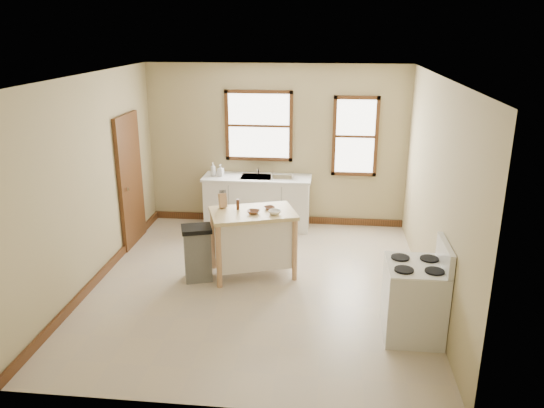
{
  "coord_description": "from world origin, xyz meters",
  "views": [
    {
      "loc": [
        0.9,
        -6.51,
        3.37
      ],
      "look_at": [
        0.15,
        0.4,
        1.04
      ],
      "focal_mm": 35.0,
      "sensor_mm": 36.0,
      "label": 1
    }
  ],
  "objects": [
    {
      "name": "bowl_c",
      "position": [
        0.2,
        0.26,
        0.97
      ],
      "size": [
        0.24,
        0.24,
        0.05
      ],
      "primitive_type": "imported",
      "rotation": [
        0.0,
        0.0,
        0.63
      ],
      "color": "white",
      "rests_on": "kitchen_island"
    },
    {
      "name": "baseboard_left",
      "position": [
        -2.22,
        0.0,
        0.06
      ],
      "size": [
        0.04,
        5.0,
        0.12
      ],
      "primitive_type": "cube",
      "color": "#3B2210",
      "rests_on": "ground"
    },
    {
      "name": "baseboard_back",
      "position": [
        0.0,
        2.47,
        0.06
      ],
      "size": [
        4.5,
        0.04,
        0.12
      ],
      "primitive_type": "cube",
      "color": "#3B2210",
      "rests_on": "ground"
    },
    {
      "name": "window_side",
      "position": [
        1.35,
        2.48,
        1.6
      ],
      "size": [
        0.77,
        0.06,
        1.37
      ],
      "primitive_type": null,
      "color": "#3B2210",
      "rests_on": "wall_back"
    },
    {
      "name": "floor",
      "position": [
        0.0,
        0.0,
        0.0
      ],
      "size": [
        5.0,
        5.0,
        0.0
      ],
      "primitive_type": "plane",
      "color": "#BCAB95",
      "rests_on": "ground"
    },
    {
      "name": "knife_block",
      "position": [
        -0.55,
        0.45,
        1.04
      ],
      "size": [
        0.13,
        0.13,
        0.2
      ],
      "primitive_type": null,
      "rotation": [
        0.0,
        0.0,
        0.45
      ],
      "color": "tan",
      "rests_on": "kitchen_island"
    },
    {
      "name": "gas_stove",
      "position": [
        1.92,
        -1.04,
        0.57
      ],
      "size": [
        0.7,
        0.71,
        1.14
      ],
      "primitive_type": null,
      "color": "silver",
      "rests_on": "ground"
    },
    {
      "name": "dish_rack",
      "position": [
        0.14,
        2.15,
        0.97
      ],
      "size": [
        0.4,
        0.32,
        0.09
      ],
      "primitive_type": null,
      "rotation": [
        0.0,
        0.0,
        0.14
      ],
      "color": "silver",
      "rests_on": "sink_counter"
    },
    {
      "name": "trash_bin",
      "position": [
        -0.85,
        0.08,
        0.39
      ],
      "size": [
        0.49,
        0.45,
        0.78
      ],
      "primitive_type": null,
      "rotation": [
        0.0,
        0.0,
        0.32
      ],
      "color": "#5D5D5B",
      "rests_on": "ground"
    },
    {
      "name": "bowl_a",
      "position": [
        -0.09,
        0.26,
        0.96
      ],
      "size": [
        0.19,
        0.19,
        0.04
      ],
      "primitive_type": "imported",
      "rotation": [
        0.0,
        0.0,
        -0.1
      ],
      "color": "brown",
      "rests_on": "kitchen_island"
    },
    {
      "name": "soap_bottle_b",
      "position": [
        -0.93,
        2.18,
        1.02
      ],
      "size": [
        0.11,
        0.11,
        0.2
      ],
      "primitive_type": "imported",
      "rotation": [
        0.0,
        0.0,
        -0.25
      ],
      "color": "#B2B2B2",
      "rests_on": "sink_counter"
    },
    {
      "name": "faucet",
      "position": [
        -0.3,
        2.38,
        1.03
      ],
      "size": [
        0.03,
        0.03,
        0.22
      ],
      "primitive_type": "cylinder",
      "color": "silver",
      "rests_on": "sink_counter"
    },
    {
      "name": "wall_left",
      "position": [
        -2.25,
        0.0,
        1.4
      ],
      "size": [
        0.04,
        5.0,
        2.8
      ],
      "primitive_type": "cube",
      "color": "tan",
      "rests_on": "ground"
    },
    {
      "name": "ceiling",
      "position": [
        0.0,
        0.0,
        2.8
      ],
      "size": [
        5.0,
        5.0,
        0.0
      ],
      "primitive_type": "plane",
      "rotation": [
        3.14,
        0.0,
        0.0
      ],
      "color": "white",
      "rests_on": "ground"
    },
    {
      "name": "kitchen_island",
      "position": [
        -0.11,
        0.33,
        0.47
      ],
      "size": [
        1.33,
        1.06,
        0.94
      ],
      "primitive_type": null,
      "rotation": [
        0.0,
        0.0,
        0.33
      ],
      "color": "tan",
      "rests_on": "ground"
    },
    {
      "name": "window_main",
      "position": [
        -0.3,
        2.48,
        1.75
      ],
      "size": [
        1.17,
        0.06,
        1.22
      ],
      "primitive_type": null,
      "color": "#3B2210",
      "rests_on": "wall_back"
    },
    {
      "name": "wall_right",
      "position": [
        2.25,
        0.0,
        1.4
      ],
      "size": [
        0.04,
        5.0,
        2.8
      ],
      "primitive_type": "cube",
      "color": "tan",
      "rests_on": "ground"
    },
    {
      "name": "bowl_b",
      "position": [
        0.11,
        0.47,
        0.96
      ],
      "size": [
        0.2,
        0.2,
        0.04
      ],
      "primitive_type": "imported",
      "rotation": [
        0.0,
        0.0,
        0.54
      ],
      "color": "brown",
      "rests_on": "kitchen_island"
    },
    {
      "name": "sink_counter",
      "position": [
        -0.3,
        2.2,
        0.46
      ],
      "size": [
        1.86,
        0.62,
        0.92
      ],
      "primitive_type": null,
      "color": "silver",
      "rests_on": "ground"
    },
    {
      "name": "soap_bottle_a",
      "position": [
        -1.06,
        2.17,
        1.04
      ],
      "size": [
        0.1,
        0.1,
        0.24
      ],
      "primitive_type": "imported",
      "rotation": [
        0.0,
        0.0,
        0.08
      ],
      "color": "#B2B2B2",
      "rests_on": "sink_counter"
    },
    {
      "name": "pepper_grinder",
      "position": [
        -0.33,
        0.39,
        1.02
      ],
      "size": [
        0.05,
        0.05,
        0.15
      ],
      "primitive_type": "cylinder",
      "rotation": [
        0.0,
        0.0,
        0.29
      ],
      "color": "#432212",
      "rests_on": "kitchen_island"
    },
    {
      "name": "door_left",
      "position": [
        -2.21,
        1.3,
        1.05
      ],
      "size": [
        0.06,
        0.9,
        2.1
      ],
      "primitive_type": "cube",
      "color": "#3B2210",
      "rests_on": "ground"
    },
    {
      "name": "wall_back",
      "position": [
        0.0,
        2.5,
        1.4
      ],
      "size": [
        4.5,
        0.04,
        2.8
      ],
      "primitive_type": "cube",
      "color": "tan",
      "rests_on": "ground"
    }
  ]
}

